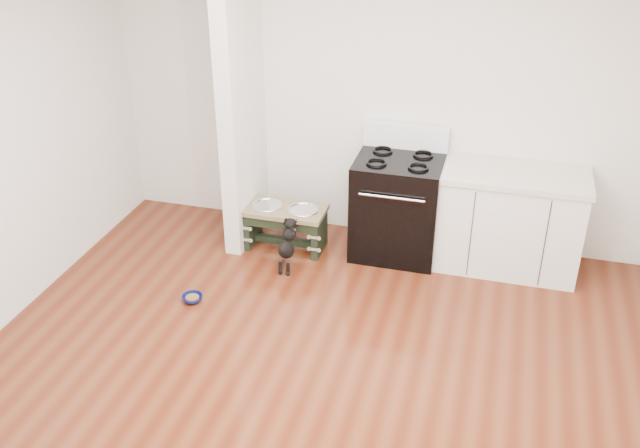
% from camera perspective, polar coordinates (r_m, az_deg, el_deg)
% --- Properties ---
extents(ground, '(5.00, 5.00, 0.00)m').
position_cam_1_polar(ground, '(5.00, -1.45, -14.04)').
color(ground, '#4D1D0D').
rests_on(ground, ground).
extents(room_shell, '(5.00, 5.00, 5.00)m').
position_cam_1_polar(room_shell, '(4.08, -1.72, 2.95)').
color(room_shell, silver).
rests_on(room_shell, ground).
extents(partition_wall, '(0.15, 0.80, 2.70)m').
position_cam_1_polar(partition_wall, '(6.39, -6.32, 9.85)').
color(partition_wall, silver).
rests_on(partition_wall, ground).
extents(oven_range, '(0.76, 0.69, 1.14)m').
position_cam_1_polar(oven_range, '(6.43, 6.22, 1.53)').
color(oven_range, black).
rests_on(oven_range, ground).
extents(cabinet_run, '(1.24, 0.64, 0.91)m').
position_cam_1_polar(cabinet_run, '(6.40, 14.90, 0.29)').
color(cabinet_run, white).
rests_on(cabinet_run, ground).
extents(dog_feeder, '(0.74, 0.40, 0.42)m').
position_cam_1_polar(dog_feeder, '(6.55, -2.81, 0.35)').
color(dog_feeder, black).
rests_on(dog_feeder, ground).
extents(puppy, '(0.13, 0.38, 0.45)m').
position_cam_1_polar(puppy, '(6.25, -2.62, -1.57)').
color(puppy, black).
rests_on(puppy, ground).
extents(floor_bowl, '(0.18, 0.18, 0.05)m').
position_cam_1_polar(floor_bowl, '(6.01, -10.18, -5.88)').
color(floor_bowl, '#0B1353').
rests_on(floor_bowl, ground).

